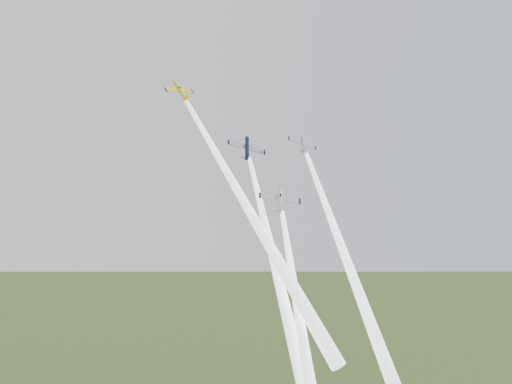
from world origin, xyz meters
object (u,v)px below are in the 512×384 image
Objects in this scene: plane_navy at (247,148)px; plane_silver_low at (280,200)px; plane_silver_right at (303,144)px; plane_yellow at (181,91)px.

plane_navy reaches higher than plane_silver_low.
plane_navy is 1.03× the size of plane_silver_low.
plane_navy is at bearing 109.24° from plane_silver_low.
plane_navy is 1.25× the size of plane_silver_right.
plane_silver_low is at bearing -77.99° from plane_navy.
plane_navy is 18.48m from plane_silver_low.
plane_navy is at bearing -24.82° from plane_yellow.
plane_yellow is 0.85× the size of plane_silver_low.
plane_silver_right is 19.91m from plane_silver_low.
plane_navy is at bearing 167.85° from plane_silver_right.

